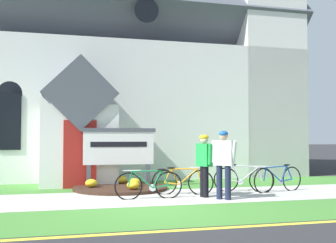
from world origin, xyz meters
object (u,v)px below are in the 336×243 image
object	(u,v)px
cyclist_in_orange_jersey	(224,159)
church_sign	(119,148)
bicycle_green	(149,185)
cyclist_in_green_jersey	(204,161)
roadside_conifer	(260,94)
bicycle_yellow	(278,179)
bicycle_orange	(182,181)
bicycle_red	(243,179)

from	to	relation	value
cyclist_in_orange_jersey	church_sign	bearing A→B (deg)	126.83
bicycle_green	cyclist_in_green_jersey	world-z (taller)	cyclist_in_green_jersey
roadside_conifer	bicycle_green	bearing A→B (deg)	-129.14
church_sign	roadside_conifer	distance (m)	12.03
church_sign	bicycle_yellow	bearing A→B (deg)	-24.92
bicycle_green	cyclist_in_orange_jersey	world-z (taller)	cyclist_in_orange_jersey
bicycle_green	bicycle_orange	size ratio (longest dim) A/B	1.07
bicycle_red	cyclist_in_orange_jersey	xyz separation A→B (m)	(-1.11, -1.25, 0.66)
church_sign	bicycle_green	distance (m)	2.64
church_sign	roadside_conifer	size ratio (longest dim) A/B	0.38
bicycle_yellow	cyclist_in_green_jersey	distance (m)	2.54
cyclist_in_green_jersey	roadside_conifer	world-z (taller)	roadside_conifer
church_sign	bicycle_red	xyz separation A→B (m)	(3.37, -1.76, -0.86)
bicycle_green	cyclist_in_green_jersey	size ratio (longest dim) A/B	1.06
bicycle_red	bicycle_orange	distance (m)	1.87
bicycle_red	cyclist_in_orange_jersey	distance (m)	1.80
church_sign	bicycle_orange	bearing A→B (deg)	-51.63
bicycle_yellow	roadside_conifer	bearing A→B (deg)	65.61
church_sign	cyclist_in_orange_jersey	size ratio (longest dim) A/B	1.32
church_sign	cyclist_in_orange_jersey	world-z (taller)	church_sign
bicycle_orange	cyclist_in_green_jersey	xyz separation A→B (m)	(0.42, -0.62, 0.59)
cyclist_in_orange_jersey	bicycle_green	bearing A→B (deg)	162.68
cyclist_in_green_jersey	roadside_conifer	distance (m)	12.71
church_sign	bicycle_orange	world-z (taller)	church_sign
bicycle_red	cyclist_in_green_jersey	size ratio (longest dim) A/B	0.98
bicycle_yellow	roadside_conifer	world-z (taller)	roadside_conifer
roadside_conifer	cyclist_in_orange_jersey	bearing A→B (deg)	-121.16
church_sign	roadside_conifer	world-z (taller)	roadside_conifer
bicycle_green	cyclist_in_green_jersey	distance (m)	1.58
bicycle_red	roadside_conifer	bearing A→B (deg)	60.44
church_sign	bicycle_green	world-z (taller)	church_sign
roadside_conifer	bicycle_orange	bearing A→B (deg)	-126.98
bicycle_orange	bicycle_red	bearing A→B (deg)	3.96
roadside_conifer	church_sign	bearing A→B (deg)	-138.46
bicycle_orange	roadside_conifer	size ratio (longest dim) A/B	0.27
bicycle_red	cyclist_in_green_jersey	world-z (taller)	cyclist_in_green_jersey
bicycle_green	bicycle_red	bearing A→B (deg)	13.30
cyclist_in_orange_jersey	roadside_conifer	size ratio (longest dim) A/B	0.29
bicycle_orange	cyclist_in_orange_jersey	bearing A→B (deg)	-55.90
bicycle_green	cyclist_in_orange_jersey	xyz separation A→B (m)	(1.80, -0.56, 0.66)
bicycle_red	cyclist_in_orange_jersey	size ratio (longest dim) A/B	0.92
bicycle_red	roadside_conifer	size ratio (longest dim) A/B	0.27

